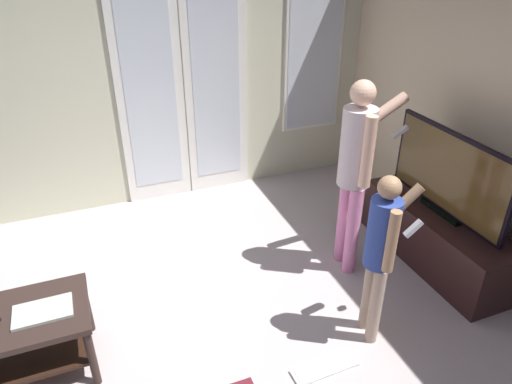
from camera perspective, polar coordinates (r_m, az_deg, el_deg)
The scene contains 9 objects.
ground_plane at distance 3.23m, azimuth -9.43°, elevation -20.65°, with size 5.34×4.69×0.02m, color #B7AAAA.
wall_back_with_doors at distance 4.55m, azimuth -16.24°, elevation 14.15°, with size 5.34×0.09×2.78m.
coffee_table at distance 3.25m, azimuth -27.70°, elevation -15.14°, with size 0.91×0.55×0.47m.
tv_stand at distance 4.16m, azimuth 21.10°, elevation -5.15°, with size 0.46×1.42×0.46m.
flat_screen_tv at distance 3.88m, azimuth 22.53°, elevation 1.99°, with size 0.08×1.19×0.68m.
person_adult at distance 3.56m, azimuth 12.23°, elevation 3.54°, with size 0.66×0.42×1.56m.
person_child at distance 3.02m, azimuth 15.12°, elevation -6.43°, with size 0.45×0.33×1.22m.
loose_keyboard at distance 3.20m, azimuth 8.39°, elevation -20.48°, with size 0.44×0.14×0.02m.
laptop_closed at distance 3.11m, azimuth -24.61°, elevation -13.11°, with size 0.34×0.21×0.02m, color #AEBBAE.
Camera 1 is at (-0.29, -2.09, 2.43)m, focal length 32.72 mm.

